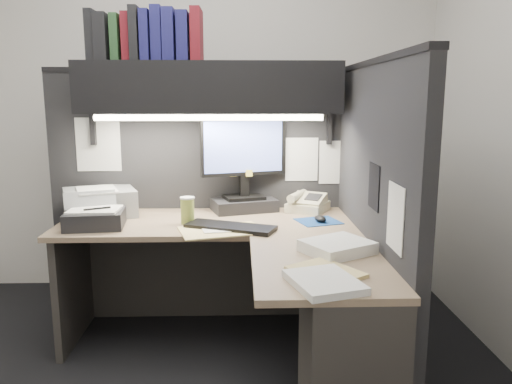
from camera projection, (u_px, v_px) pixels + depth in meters
wall_back at (200, 110)px, 3.74m from camera, size 3.50×0.04×2.70m
wall_front at (51, 154)px, 0.79m from camera, size 3.50×0.04×2.70m
partition_back at (199, 197)px, 3.28m from camera, size 1.90×0.06×1.60m
partition_right at (372, 224)px, 2.58m from camera, size 0.06×1.50×1.60m
desk at (266, 304)px, 2.45m from camera, size 1.70×1.53×0.73m
overhead_shelf at (210, 88)px, 2.98m from camera, size 1.55×0.34×0.30m
task_light_tube at (209, 118)px, 2.88m from camera, size 1.32×0.04×0.04m
monitor at (244, 174)px, 3.15m from camera, size 0.54×0.34×0.59m
keyboard at (230, 227)px, 2.74m from camera, size 0.52×0.34×0.02m
mousepad at (318, 221)px, 2.91m from camera, size 0.28×0.27×0.00m
mouse at (320, 219)px, 2.89m from camera, size 0.08×0.11×0.04m
telephone at (308, 204)px, 3.18m from camera, size 0.31×0.31×0.09m
coffee_cup at (188, 211)px, 2.85m from camera, size 0.09×0.09×0.15m
printer at (100, 202)px, 3.06m from camera, size 0.51×0.47×0.16m
notebook_stack at (95, 219)px, 2.78m from camera, size 0.34×0.29×0.09m
open_folder at (221, 230)px, 2.70m from camera, size 0.49×0.39×0.01m
paper_stack_a at (337, 247)px, 2.32m from camera, size 0.37×0.36×0.06m
paper_stack_b at (324, 282)px, 1.91m from camera, size 0.31×0.35×0.03m
manila_stack at (326, 272)px, 2.05m from camera, size 0.33×0.35×0.02m
binder_row at (147, 37)px, 2.92m from camera, size 0.66×0.25×0.31m
pinned_papers at (261, 166)px, 2.89m from camera, size 1.76×1.31×0.51m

